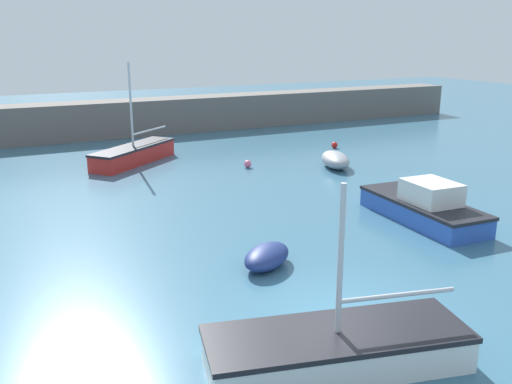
{
  "coord_description": "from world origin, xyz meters",
  "views": [
    {
      "loc": [
        -7.81,
        -10.73,
        6.81
      ],
      "look_at": [
        1.79,
        8.4,
        0.83
      ],
      "focal_mm": 40.0,
      "sensor_mm": 36.0,
      "label": 1
    }
  ],
  "objects": [
    {
      "name": "ground_plane",
      "position": [
        0.0,
        0.0,
        -0.1
      ],
      "size": [
        120.0,
        120.0,
        0.2
      ],
      "primitive_type": "cube",
      "color": "#38667F"
    },
    {
      "name": "harbor_breakwater",
      "position": [
        0.0,
        28.14,
        1.2
      ],
      "size": [
        58.33,
        2.56,
        2.41
      ],
      "primitive_type": "cube",
      "color": "#66605B",
      "rests_on": "ground_plane"
    },
    {
      "name": "fishing_dinghy_green",
      "position": [
        -0.34,
        3.43,
        0.32
      ],
      "size": [
        2.32,
        2.17,
        0.65
      ],
      "rotation": [
        0.0,
        0.0,
        0.67
      ],
      "color": "navy",
      "rests_on": "ground_plane"
    },
    {
      "name": "sailboat_tall_mast",
      "position": [
        -0.16,
        19.28,
        0.5
      ],
      "size": [
        5.53,
        4.92,
        5.39
      ],
      "rotation": [
        0.0,
        0.0,
        3.83
      ],
      "color": "red",
      "rests_on": "ground_plane"
    },
    {
      "name": "rowboat_white_midwater",
      "position": [
        9.04,
        13.55,
        0.4
      ],
      "size": [
        2.31,
        3.27,
        0.81
      ],
      "rotation": [
        0.0,
        0.0,
        4.35
      ],
      "color": "gray",
      "rests_on": "ground_plane"
    },
    {
      "name": "motorboat_grey_hull",
      "position": [
        6.92,
        4.61,
        0.58
      ],
      "size": [
        2.31,
        5.54,
        1.61
      ],
      "rotation": [
        0.0,
        0.0,
        1.51
      ],
      "color": "#2D56B7",
      "rests_on": "ground_plane"
    },
    {
      "name": "sailboat_twin_hulled",
      "position": [
        -1.51,
        -1.96,
        0.43
      ],
      "size": [
        5.87,
        3.16,
        4.02
      ],
      "rotation": [
        0.0,
        0.0,
        2.91
      ],
      "color": "white",
      "rests_on": "ground_plane"
    },
    {
      "name": "mooring_buoy_red",
      "position": [
        11.95,
        17.88,
        0.19
      ],
      "size": [
        0.38,
        0.38,
        0.38
      ],
      "primitive_type": "sphere",
      "color": "red",
      "rests_on": "ground_plane"
    },
    {
      "name": "mooring_buoy_pink",
      "position": [
        4.89,
        15.53,
        0.2
      ],
      "size": [
        0.4,
        0.4,
        0.4
      ],
      "primitive_type": "sphere",
      "color": "#EA668C",
      "rests_on": "ground_plane"
    }
  ]
}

